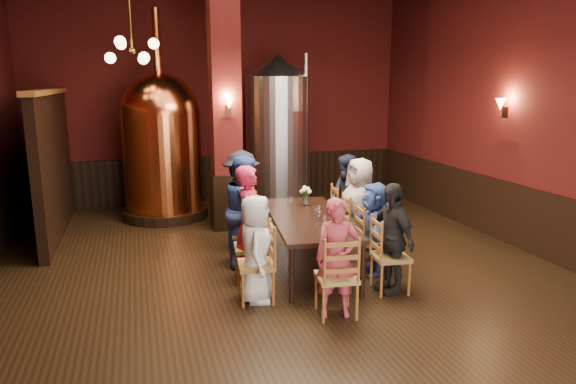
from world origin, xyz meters
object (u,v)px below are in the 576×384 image
object	(u,v)px
person_0	(256,249)
rose_vase	(306,193)
person_1	(250,224)
copper_kettle	(162,144)
dining_table	(308,221)
person_2	(246,210)
steel_vessel	(279,134)

from	to	relation	value
person_0	rose_vase	size ratio (longest dim) A/B	4.28
person_1	copper_kettle	size ratio (longest dim) A/B	0.40
person_1	copper_kettle	world-z (taller)	copper_kettle
person_0	dining_table	bearing A→B (deg)	-33.07
person_2	person_0	bearing A→B (deg)	-168.46
person_0	person_1	size ratio (longest dim) A/B	0.84
person_0	rose_vase	distance (m)	1.94
dining_table	person_0	bearing A→B (deg)	-130.36
person_2	copper_kettle	world-z (taller)	copper_kettle
person_0	person_1	bearing A→B (deg)	7.30
dining_table	copper_kettle	size ratio (longest dim) A/B	0.64
dining_table	person_0	xyz separation A→B (m)	(-0.96, -0.89, -0.03)
person_0	person_2	bearing A→B (deg)	7.30
dining_table	copper_kettle	bearing A→B (deg)	123.98
steel_vessel	copper_kettle	bearing A→B (deg)	177.41
person_0	copper_kettle	size ratio (longest dim) A/B	0.33
person_1	dining_table	bearing A→B (deg)	-56.19
person_1	copper_kettle	xyz separation A→B (m)	(-0.90, 3.68, 0.65)
dining_table	rose_vase	bearing A→B (deg)	80.71
rose_vase	steel_vessel	bearing A→B (deg)	83.31
rose_vase	person_1	bearing A→B (deg)	-140.90
person_0	rose_vase	world-z (taller)	person_0
person_1	rose_vase	xyz separation A→B (m)	(1.07, 0.87, 0.17)
person_2	steel_vessel	world-z (taller)	steel_vessel
person_1	rose_vase	bearing A→B (deg)	-31.55
copper_kettle	person_0	bearing A→B (deg)	-79.36
person_2	rose_vase	distance (m)	1.02
person_2	rose_vase	size ratio (longest dim) A/B	5.21
dining_table	copper_kettle	world-z (taller)	copper_kettle
person_1	person_2	size ratio (longest dim) A/B	0.98
person_1	steel_vessel	distance (m)	3.92
person_0	copper_kettle	xyz separation A→B (m)	(-0.82, 4.35, 0.77)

